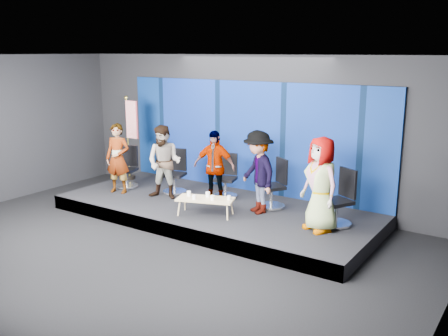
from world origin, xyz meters
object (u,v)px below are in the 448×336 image
(panelist_d, at_px, (258,172))
(mug_e, at_px, (229,198))
(chair_d, at_px, (274,192))
(mug_b, at_px, (194,197))
(chair_c, at_px, (226,183))
(mug_a, at_px, (189,194))
(coffee_table, at_px, (205,200))
(flag_stand, at_px, (131,136))
(panelist_c, at_px, (214,167))
(mug_d, at_px, (212,198))
(mug_c, at_px, (208,194))
(chair_b, at_px, (175,179))
(panelist_e, at_px, (321,184))
(panelist_b, at_px, (164,162))
(chair_e, at_px, (339,207))
(chair_a, at_px, (127,174))
(panelist_a, at_px, (118,158))

(panelist_d, relative_size, mug_e, 20.37)
(chair_d, relative_size, mug_b, 11.90)
(chair_c, distance_m, mug_a, 1.39)
(coffee_table, height_order, flag_stand, flag_stand)
(panelist_c, relative_size, mug_d, 16.74)
(panelist_d, distance_m, mug_b, 1.40)
(panelist_d, distance_m, coffee_table, 1.21)
(coffee_table, relative_size, mug_c, 11.73)
(chair_b, bearing_deg, mug_b, -53.88)
(panelist_e, xyz_separation_m, flag_stand, (-5.56, 0.80, 0.26))
(mug_d, relative_size, flag_stand, 0.04)
(panelist_b, height_order, chair_e, panelist_b)
(panelist_b, xyz_separation_m, panelist_e, (3.75, 0.01, 0.05))
(mug_a, bearing_deg, chair_d, 44.82)
(mug_c, bearing_deg, chair_d, 50.78)
(chair_b, distance_m, panelist_d, 2.43)
(chair_c, height_order, mug_b, chair_c)
(mug_e, bearing_deg, flag_stand, 163.73)
(chair_d, height_order, chair_e, chair_e)
(coffee_table, bearing_deg, mug_c, 99.48)
(panelist_b, distance_m, panelist_d, 2.28)
(chair_a, xyz_separation_m, mug_c, (2.87, -0.60, 0.08))
(coffee_table, height_order, mug_d, mug_d)
(chair_b, relative_size, mug_b, 11.58)
(panelist_b, distance_m, mug_a, 1.28)
(mug_e, xyz_separation_m, flag_stand, (-3.73, 1.09, 0.75))
(chair_b, height_order, mug_a, chair_b)
(panelist_d, bearing_deg, chair_e, 39.40)
(panelist_d, xyz_separation_m, mug_a, (-1.18, -0.80, -0.45))
(chair_c, xyz_separation_m, mug_e, (0.83, -1.15, 0.07))
(coffee_table, relative_size, flag_stand, 0.58)
(chair_e, height_order, mug_b, chair_e)
(mug_a, bearing_deg, coffee_table, 6.64)
(chair_c, bearing_deg, chair_b, -176.98)
(panelist_a, relative_size, flag_stand, 0.76)
(mug_e, bearing_deg, chair_c, 125.70)
(panelist_b, distance_m, chair_d, 2.55)
(mug_d, bearing_deg, mug_b, -155.35)
(panelist_a, bearing_deg, chair_c, 9.57)
(flag_stand, bearing_deg, panelist_b, -24.32)
(panelist_d, bearing_deg, panelist_b, -139.92)
(panelist_d, bearing_deg, chair_c, -173.75)
(chair_c, xyz_separation_m, panelist_d, (1.17, -0.59, 0.53))
(panelist_c, distance_m, mug_e, 1.12)
(mug_d, bearing_deg, panelist_a, 174.93)
(panelist_d, distance_m, chair_e, 1.77)
(chair_b, relative_size, mug_c, 9.68)
(panelist_b, xyz_separation_m, panelist_c, (1.11, 0.37, -0.03))
(panelist_e, distance_m, mug_a, 2.76)
(panelist_d, distance_m, mug_a, 1.49)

